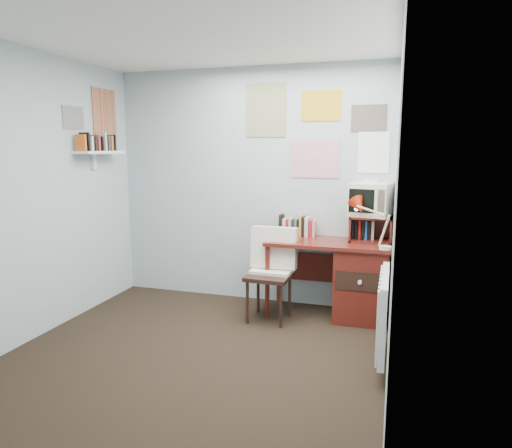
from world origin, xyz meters
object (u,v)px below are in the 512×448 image
(wall_shelf, at_px, (100,152))
(desk, at_px, (356,278))
(desk_lamp, at_px, (386,227))
(crt_tv, at_px, (371,198))
(desk_chair, at_px, (269,277))
(radiator, at_px, (384,312))
(tv_riser, at_px, (371,229))

(wall_shelf, bearing_deg, desk, 8.40)
(desk_lamp, height_order, crt_tv, crt_tv)
(desk, xyz_separation_m, crt_tv, (0.11, 0.13, 0.78))
(desk_chair, bearing_deg, radiator, -27.36)
(radiator, bearing_deg, crt_tv, 99.75)
(desk, bearing_deg, desk_lamp, -39.28)
(desk_chair, xyz_separation_m, radiator, (1.09, -0.62, -0.02))
(desk, height_order, desk_lamp, desk_lamp)
(crt_tv, xyz_separation_m, wall_shelf, (-2.68, -0.51, 0.43))
(desk_lamp, distance_m, wall_shelf, 2.92)
(radiator, height_order, wall_shelf, wall_shelf)
(desk, bearing_deg, wall_shelf, -171.60)
(desk_chair, height_order, wall_shelf, wall_shelf)
(desk, relative_size, crt_tv, 3.25)
(desk_lamp, relative_size, wall_shelf, 0.66)
(tv_riser, relative_size, wall_shelf, 0.65)
(desk_chair, distance_m, tv_riser, 1.10)
(desk_chair, bearing_deg, crt_tv, 28.29)
(desk_chair, height_order, desk_lamp, desk_lamp)
(desk, distance_m, wall_shelf, 2.87)
(desk, xyz_separation_m, tv_riser, (0.12, 0.11, 0.48))
(crt_tv, bearing_deg, desk_chair, -142.20)
(wall_shelf, bearing_deg, radiator, -10.89)
(desk, distance_m, desk_lamp, 0.66)
(desk, height_order, crt_tv, crt_tv)
(desk_chair, distance_m, crt_tv, 1.25)
(tv_riser, relative_size, crt_tv, 1.08)
(desk_lamp, relative_size, tv_riser, 1.02)
(desk_chair, height_order, radiator, desk_chair)
(crt_tv, height_order, radiator, crt_tv)
(desk, bearing_deg, radiator, -72.76)
(crt_tv, xyz_separation_m, radiator, (0.18, -1.06, -0.77))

